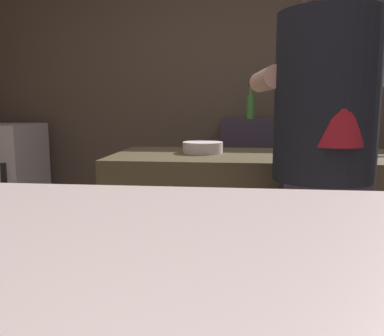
# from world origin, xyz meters

# --- Properties ---
(wall_back) EXTENTS (5.20, 0.10, 2.70)m
(wall_back) POSITION_xyz_m (0.00, 2.20, 1.35)
(wall_back) COLOR brown
(wall_back) RESTS_ON ground
(prep_counter) EXTENTS (2.10, 0.60, 0.94)m
(prep_counter) POSITION_xyz_m (0.35, 0.56, 0.47)
(prep_counter) COLOR #493E29
(prep_counter) RESTS_ON ground
(back_shelf) EXTENTS (0.96, 0.36, 1.07)m
(back_shelf) POSITION_xyz_m (0.23, 1.92, 0.53)
(back_shelf) COLOR #3C3343
(back_shelf) RESTS_ON ground
(mini_fridge) EXTENTS (0.59, 0.58, 1.02)m
(mini_fridge) POSITION_xyz_m (-2.06, 1.75, 0.51)
(mini_fridge) COLOR white
(mini_fridge) RESTS_ON ground
(bartender) EXTENTS (0.45, 0.53, 1.68)m
(bartender) POSITION_xyz_m (0.16, 0.11, 0.97)
(bartender) COLOR #372B3D
(bartender) RESTS_ON ground
(mixing_bowl) EXTENTS (0.19, 0.19, 0.05)m
(mixing_bowl) POSITION_xyz_m (-0.29, 0.60, 0.96)
(mixing_bowl) COLOR silver
(mixing_bowl) RESTS_ON prep_counter
(chefs_knife) EXTENTS (0.24, 0.08, 0.01)m
(chefs_knife) POSITION_xyz_m (0.44, 0.51, 0.94)
(chefs_knife) COLOR silver
(chefs_knife) RESTS_ON prep_counter
(bottle_vinegar) EXTENTS (0.07, 0.07, 0.20)m
(bottle_vinegar) POSITION_xyz_m (0.46, 1.97, 1.15)
(bottle_vinegar) COLOR #538034
(bottle_vinegar) RESTS_ON back_shelf
(bottle_hot_sauce) EXTENTS (0.07, 0.07, 0.26)m
(bottle_hot_sauce) POSITION_xyz_m (-0.03, 1.87, 1.17)
(bottle_hot_sauce) COLOR #4C8A39
(bottle_hot_sauce) RESTS_ON back_shelf
(bottle_olive_oil) EXTENTS (0.06, 0.06, 0.21)m
(bottle_olive_oil) POSITION_xyz_m (0.22, 1.87, 1.15)
(bottle_olive_oil) COLOR #498A36
(bottle_olive_oil) RESTS_ON back_shelf
(bottle_soy) EXTENTS (0.06, 0.06, 0.23)m
(bottle_soy) POSITION_xyz_m (0.46, 1.88, 1.16)
(bottle_soy) COLOR #478D29
(bottle_soy) RESTS_ON back_shelf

